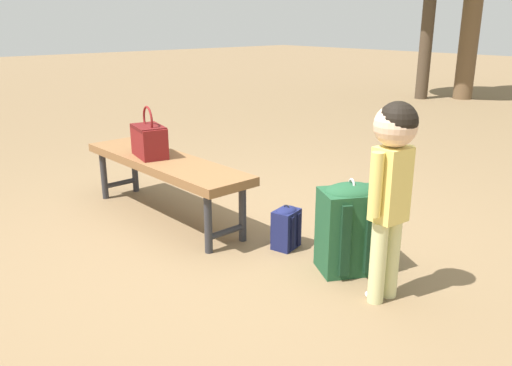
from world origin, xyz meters
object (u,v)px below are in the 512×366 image
park_bench (164,166)px  backpack_large (349,225)px  backpack_small (286,226)px  child_standing (392,172)px  handbag (149,139)px

park_bench → backpack_large: bearing=13.3°
backpack_large → backpack_small: 0.48m
backpack_large → child_standing: bearing=-20.3°
handbag → park_bench: bearing=21.3°
backpack_large → backpack_small: backpack_large is taller
handbag → child_standing: child_standing is taller
child_standing → backpack_large: 0.55m
backpack_large → park_bench: bearing=-166.7°
child_standing → backpack_large: bearing=159.7°
handbag → backpack_small: 1.21m
park_bench → handbag: 0.22m
park_bench → handbag: bearing=-158.7°
backpack_large → handbag: bearing=-166.1°
park_bench → backpack_large: (1.42, 0.34, -0.12)m
backpack_small → backpack_large: bearing=6.6°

